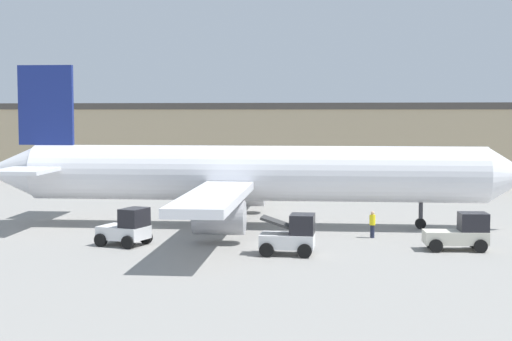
# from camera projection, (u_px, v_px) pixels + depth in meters

# --- Properties ---
(ground_plane) EXTENTS (400.00, 400.00, 0.00)m
(ground_plane) POSITION_uv_depth(u_px,v_px,m) (256.00, 227.00, 52.76)
(ground_plane) COLOR gray
(terminal_building) EXTENTS (87.67, 10.85, 8.60)m
(terminal_building) POSITION_uv_depth(u_px,v_px,m) (278.00, 141.00, 88.89)
(terminal_building) COLOR tan
(terminal_building) RESTS_ON ground_plane
(airplane) EXTENTS (37.53, 32.53, 10.88)m
(airplane) POSITION_uv_depth(u_px,v_px,m) (243.00, 174.00, 52.57)
(airplane) COLOR white
(airplane) RESTS_ON ground_plane
(ground_crew_worker) EXTENTS (0.36, 0.36, 1.65)m
(ground_crew_worker) POSITION_uv_depth(u_px,v_px,m) (372.00, 224.00, 48.06)
(ground_crew_worker) COLOR #1E2338
(ground_crew_worker) RESTS_ON ground_plane
(baggage_tug) EXTENTS (3.69, 2.31, 2.12)m
(baggage_tug) POSITION_uv_depth(u_px,v_px,m) (461.00, 233.00, 43.77)
(baggage_tug) COLOR beige
(baggage_tug) RESTS_ON ground_plane
(belt_loader_truck) EXTENTS (3.01, 2.21, 2.23)m
(belt_loader_truck) POSITION_uv_depth(u_px,v_px,m) (292.00, 235.00, 42.41)
(belt_loader_truck) COLOR silver
(belt_loader_truck) RESTS_ON ground_plane
(pushback_tug) EXTENTS (3.03, 2.70, 2.20)m
(pushback_tug) POSITION_uv_depth(u_px,v_px,m) (127.00, 228.00, 45.33)
(pushback_tug) COLOR silver
(pushback_tug) RESTS_ON ground_plane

